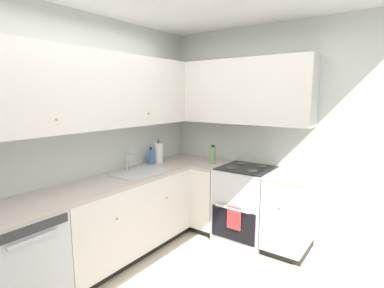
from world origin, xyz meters
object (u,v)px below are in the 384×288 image
object	(u,v)px
oven_range	(246,203)
soap_bottle	(151,156)
oil_bottle	(213,155)
paper_towel_roll	(159,153)
dishwasher	(17,264)

from	to	relation	value
oven_range	soap_bottle	xyz separation A→B (m)	(-0.50, 1.10, 0.53)
soap_bottle	oil_bottle	xyz separation A→B (m)	(0.48, -0.63, 0.01)
paper_towel_roll	oil_bottle	bearing A→B (deg)	-59.54
oven_range	paper_towel_roll	distance (m)	1.27
dishwasher	soap_bottle	distance (m)	1.85
soap_bottle	paper_towel_roll	world-z (taller)	paper_towel_roll
paper_towel_roll	oil_bottle	xyz separation A→B (m)	(0.36, -0.61, -0.02)
oven_range	dishwasher	bearing A→B (deg)	157.84
soap_bottle	paper_towel_roll	xyz separation A→B (m)	(0.12, -0.02, 0.03)
dishwasher	oven_range	xyz separation A→B (m)	(2.25, -0.92, 0.02)
soap_bottle	paper_towel_roll	bearing A→B (deg)	-9.28
dishwasher	soap_bottle	world-z (taller)	soap_bottle
oven_range	soap_bottle	size ratio (longest dim) A/B	4.72
soap_bottle	oven_range	bearing A→B (deg)	-65.55
dishwasher	paper_towel_roll	size ratio (longest dim) A/B	2.71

